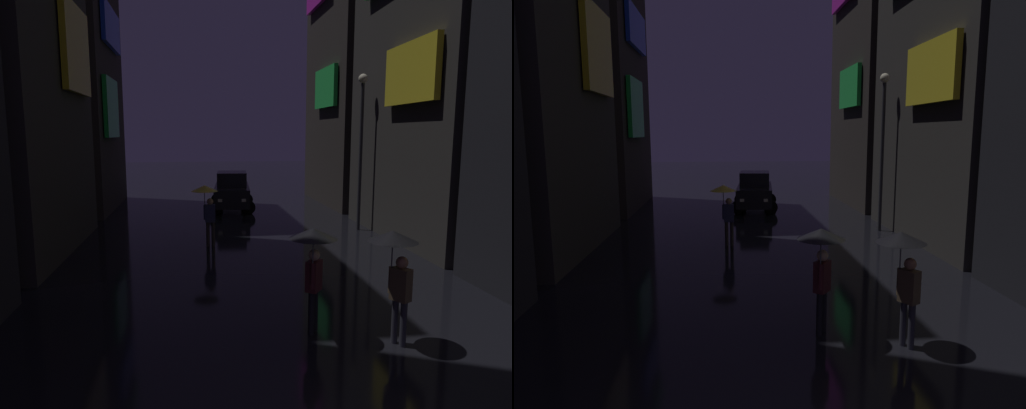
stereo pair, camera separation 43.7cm
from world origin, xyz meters
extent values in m
cube|color=yellow|center=(-5.35, 13.92, 6.62)|extent=(0.20, 3.16, 2.87)
cube|color=#2D2826|center=(-7.50, 21.76, 10.01)|extent=(4.00, 7.52, 20.01)
cube|color=#26E54C|center=(-5.35, 20.41, 5.04)|extent=(0.20, 3.13, 2.78)
cube|color=#264CF9|center=(-5.35, 21.46, 8.93)|extent=(0.20, 4.32, 1.88)
cube|color=yellow|center=(5.35, 11.37, 5.74)|extent=(0.20, 3.35, 1.91)
cube|color=#26E54C|center=(5.35, 20.72, 6.16)|extent=(0.20, 3.35, 2.00)
cylinder|color=#38332D|center=(-0.90, 12.67, 0.42)|extent=(0.12, 0.12, 0.85)
cylinder|color=#38332D|center=(-1.08, 12.67, 0.42)|extent=(0.12, 0.12, 0.85)
cube|color=#333859|center=(-0.99, 12.67, 1.15)|extent=(0.35, 0.23, 0.60)
sphere|color=tan|center=(-0.99, 12.67, 1.56)|extent=(0.22, 0.22, 0.22)
cylinder|color=#333859|center=(-1.17, 12.63, 1.20)|extent=(0.09, 0.09, 0.50)
cylinder|color=slate|center=(-1.17, 12.63, 1.53)|extent=(0.02, 0.02, 0.77)
cone|color=yellow|center=(-1.17, 12.63, 2.02)|extent=(0.90, 0.90, 0.20)
cylinder|color=black|center=(0.75, 5.57, 0.42)|extent=(0.12, 0.12, 0.85)
cylinder|color=black|center=(0.63, 5.43, 0.42)|extent=(0.12, 0.12, 0.85)
cube|color=#4C1E23|center=(0.69, 5.50, 1.15)|extent=(0.38, 0.40, 0.60)
sphere|color=beige|center=(0.69, 5.50, 1.56)|extent=(0.22, 0.22, 0.22)
cylinder|color=#4C1E23|center=(0.62, 5.32, 1.20)|extent=(0.09, 0.09, 0.50)
cylinder|color=slate|center=(0.62, 5.32, 1.53)|extent=(0.02, 0.02, 0.77)
cone|color=black|center=(0.62, 5.32, 2.02)|extent=(0.90, 0.90, 0.20)
cylinder|color=#2D2D38|center=(2.16, 4.70, 0.42)|extent=(0.12, 0.12, 0.85)
cylinder|color=#2D2D38|center=(2.07, 4.86, 0.42)|extent=(0.12, 0.12, 0.85)
cube|color=brown|center=(2.11, 4.78, 1.15)|extent=(0.36, 0.40, 0.60)
sphere|color=#9E7051|center=(2.11, 4.78, 1.56)|extent=(0.22, 0.22, 0.22)
cylinder|color=brown|center=(1.98, 4.91, 1.20)|extent=(0.09, 0.09, 0.50)
cylinder|color=slate|center=(1.98, 4.91, 1.53)|extent=(0.02, 0.02, 0.77)
cone|color=black|center=(1.98, 4.91, 2.02)|extent=(0.90, 0.90, 0.20)
cube|color=black|center=(0.41, 20.20, 0.77)|extent=(2.05, 4.23, 0.90)
cube|color=black|center=(0.41, 20.20, 1.57)|extent=(1.60, 1.96, 0.70)
cylinder|color=black|center=(1.10, 18.80, 0.32)|extent=(0.66, 0.28, 0.64)
cylinder|color=black|center=(-0.51, 18.94, 0.32)|extent=(0.66, 0.28, 0.64)
cylinder|color=black|center=(1.33, 21.45, 0.32)|extent=(0.66, 0.28, 0.64)
cylinder|color=black|center=(-0.28, 21.59, 0.32)|extent=(0.66, 0.28, 0.64)
cube|color=white|center=(0.78, 18.09, 0.77)|extent=(0.20, 0.08, 0.14)
cube|color=white|center=(-0.32, 18.18, 0.77)|extent=(0.20, 0.08, 0.14)
cylinder|color=#2D2D33|center=(5.00, 14.56, 2.87)|extent=(0.14, 0.14, 5.74)
sphere|color=#F9EFCC|center=(5.00, 14.56, 5.92)|extent=(0.36, 0.36, 0.36)
camera|label=1|loc=(-1.58, -2.68, 3.85)|focal=32.00mm
camera|label=2|loc=(-1.15, -2.73, 3.85)|focal=32.00mm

